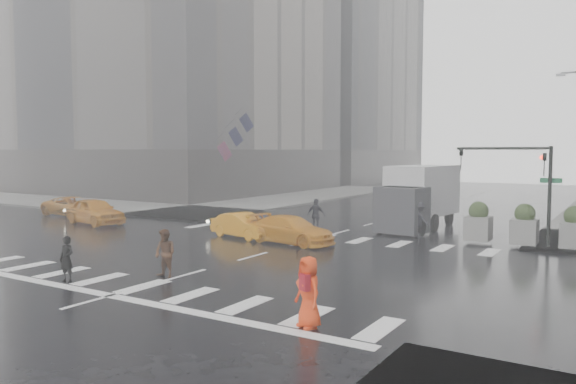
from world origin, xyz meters
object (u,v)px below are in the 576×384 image
Objects in this scene: traffic_signal_pole at (525,175)px; taxi_front at (95,211)px; taxi_mid at (243,225)px; pedestrian_brown at (165,253)px; pedestrian_orange at (308,292)px; box_truck at (417,195)px.

traffic_signal_pole reaches higher than taxi_front.
traffic_signal_pole reaches higher than taxi_mid.
taxi_mid is at bearing -76.55° from taxi_front.
pedestrian_brown is at bearing -109.88° from taxi_front.
pedestrian_orange is 0.39× the size of taxi_front.
pedestrian_brown is 8.93m from taxi_mid.
traffic_signal_pole is at bearing -58.45° from taxi_mid.
pedestrian_orange reaches higher than pedestrian_brown.
pedestrian_brown is 15.56m from taxi_front.
taxi_mid is 0.57× the size of box_truck.
traffic_signal_pole is 0.69× the size of box_truck.
taxi_mid is (-12.26, -4.23, -2.61)m from traffic_signal_pole.
traffic_signal_pole is 1.22× the size of taxi_mid.
pedestrian_orange is (-2.53, -14.81, -2.34)m from traffic_signal_pole.
pedestrian_orange is 0.27× the size of box_truck.
pedestrian_orange is 22.56m from taxi_front.
box_truck reaches higher than pedestrian_orange.
traffic_signal_pole is at bearing 56.69° from pedestrian_brown.
box_truck is (3.34, 15.96, 1.02)m from pedestrian_brown.
taxi_front is (-20.15, 10.15, -0.12)m from pedestrian_orange.
taxi_front is 1.21× the size of taxi_mid.
traffic_signal_pole reaches higher than pedestrian_brown.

